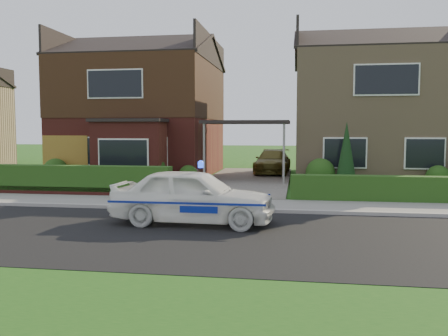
# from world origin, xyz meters

# --- Properties ---
(ground) EXTENTS (120.00, 120.00, 0.00)m
(ground) POSITION_xyz_m (0.00, 0.00, 0.00)
(ground) COLOR #174913
(ground) RESTS_ON ground
(road) EXTENTS (60.00, 6.00, 0.02)m
(road) POSITION_xyz_m (0.00, 0.00, 0.00)
(road) COLOR black
(road) RESTS_ON ground
(kerb) EXTENTS (60.00, 0.16, 0.12)m
(kerb) POSITION_xyz_m (0.00, 3.05, 0.06)
(kerb) COLOR #9E9993
(kerb) RESTS_ON ground
(sidewalk) EXTENTS (60.00, 2.00, 0.10)m
(sidewalk) POSITION_xyz_m (0.00, 4.10, 0.05)
(sidewalk) COLOR slate
(sidewalk) RESTS_ON ground
(grass_verge) EXTENTS (60.00, 4.00, 0.01)m
(grass_verge) POSITION_xyz_m (0.00, -5.00, 0.00)
(grass_verge) COLOR #174913
(grass_verge) RESTS_ON ground
(driveway) EXTENTS (3.80, 12.00, 0.12)m
(driveway) POSITION_xyz_m (0.00, 11.00, 0.06)
(driveway) COLOR #666059
(driveway) RESTS_ON ground
(house_left) EXTENTS (7.50, 9.53, 7.25)m
(house_left) POSITION_xyz_m (-5.78, 13.90, 3.81)
(house_left) COLOR maroon
(house_left) RESTS_ON ground
(house_right) EXTENTS (7.50, 8.06, 7.25)m
(house_right) POSITION_xyz_m (5.80, 13.99, 3.66)
(house_right) COLOR tan
(house_right) RESTS_ON ground
(carport_link) EXTENTS (3.80, 3.00, 2.77)m
(carport_link) POSITION_xyz_m (0.00, 10.95, 2.66)
(carport_link) COLOR black
(carport_link) RESTS_ON ground
(garage_door) EXTENTS (2.20, 0.10, 2.10)m
(garage_door) POSITION_xyz_m (-8.25, 9.96, 1.05)
(garage_door) COLOR brown
(garage_door) RESTS_ON ground
(dwarf_wall) EXTENTS (7.70, 0.25, 0.36)m
(dwarf_wall) POSITION_xyz_m (-5.80, 5.30, 0.18)
(dwarf_wall) COLOR maroon
(dwarf_wall) RESTS_ON ground
(hedge_left) EXTENTS (7.50, 0.55, 0.90)m
(hedge_left) POSITION_xyz_m (-5.80, 5.45, 0.00)
(hedge_left) COLOR #143812
(hedge_left) RESTS_ON ground
(hedge_right) EXTENTS (7.50, 0.55, 0.80)m
(hedge_right) POSITION_xyz_m (5.80, 5.35, 0.00)
(hedge_right) COLOR #143812
(hedge_right) RESTS_ON ground
(shrub_left_far) EXTENTS (1.08, 1.08, 1.08)m
(shrub_left_far) POSITION_xyz_m (-8.50, 9.50, 0.54)
(shrub_left_far) COLOR #143812
(shrub_left_far) RESTS_ON ground
(shrub_left_mid) EXTENTS (1.32, 1.32, 1.32)m
(shrub_left_mid) POSITION_xyz_m (-4.00, 9.30, 0.66)
(shrub_left_mid) COLOR #143812
(shrub_left_mid) RESTS_ON ground
(shrub_left_near) EXTENTS (0.84, 0.84, 0.84)m
(shrub_left_near) POSITION_xyz_m (-2.40, 9.60, 0.42)
(shrub_left_near) COLOR #143812
(shrub_left_near) RESTS_ON ground
(shrub_right_near) EXTENTS (1.20, 1.20, 1.20)m
(shrub_right_near) POSITION_xyz_m (3.20, 9.40, 0.60)
(shrub_right_near) COLOR #143812
(shrub_right_near) RESTS_ON ground
(shrub_right_mid) EXTENTS (0.96, 0.96, 0.96)m
(shrub_right_mid) POSITION_xyz_m (7.80, 9.50, 0.48)
(shrub_right_mid) COLOR #143812
(shrub_right_mid) RESTS_ON ground
(conifer_a) EXTENTS (0.90, 0.90, 2.60)m
(conifer_a) POSITION_xyz_m (4.20, 9.20, 1.30)
(conifer_a) COLOR black
(conifer_a) RESTS_ON ground
(police_car) EXTENTS (3.77, 4.16, 1.56)m
(police_car) POSITION_xyz_m (-0.31, 1.20, 0.70)
(police_car) COLOR white
(police_car) RESTS_ON ground
(driveway_car) EXTENTS (1.86, 4.21, 1.20)m
(driveway_car) POSITION_xyz_m (1.00, 14.25, 0.72)
(driveway_car) COLOR brown
(driveway_car) RESTS_ON driveway
(potted_plant_a) EXTENTS (0.41, 0.31, 0.72)m
(potted_plant_a) POSITION_xyz_m (-9.00, 7.63, 0.36)
(potted_plant_a) COLOR gray
(potted_plant_a) RESTS_ON ground
(potted_plant_b) EXTENTS (0.43, 0.38, 0.66)m
(potted_plant_b) POSITION_xyz_m (-6.27, 6.87, 0.33)
(potted_plant_b) COLOR gray
(potted_plant_b) RESTS_ON ground
(potted_plant_c) EXTENTS (0.44, 0.44, 0.68)m
(potted_plant_c) POSITION_xyz_m (-4.85, 9.00, 0.34)
(potted_plant_c) COLOR gray
(potted_plant_c) RESTS_ON ground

